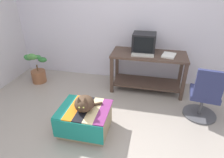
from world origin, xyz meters
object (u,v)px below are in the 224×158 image
at_px(ottoman_with_blanket, 85,119).
at_px(cat, 84,104).
at_px(book, 169,55).
at_px(desk, 148,66).
at_px(keyboard, 142,55).
at_px(office_chair, 204,97).
at_px(tv_monitor, 144,43).
at_px(potted_plant, 38,71).

distance_m(ottoman_with_blanket, cat, 0.31).
distance_m(book, cat, 1.81).
bearing_deg(desk, ottoman_with_blanket, -119.74).
xyz_separation_m(keyboard, office_chair, (1.02, -0.58, -0.38)).
height_order(desk, tv_monitor, tv_monitor).
distance_m(ottoman_with_blanket, office_chair, 1.84).
relative_size(book, cat, 0.72).
bearing_deg(potted_plant, tv_monitor, 7.93).
distance_m(tv_monitor, potted_plant, 2.28).
relative_size(tv_monitor, ottoman_with_blanket, 0.60).
height_order(desk, office_chair, office_chair).
height_order(book, ottoman_with_blanket, book).
height_order(keyboard, office_chair, office_chair).
xyz_separation_m(keyboard, potted_plant, (-2.16, -0.06, -0.51)).
height_order(keyboard, potted_plant, keyboard).
height_order(desk, book, book).
distance_m(desk, tv_monitor, 0.44).
bearing_deg(book, potted_plant, -163.05).
xyz_separation_m(desk, tv_monitor, (-0.11, 0.10, 0.41)).
distance_m(desk, book, 0.44).
bearing_deg(office_chair, desk, -31.54).
xyz_separation_m(ottoman_with_blanket, cat, (0.02, -0.04, 0.30)).
bearing_deg(ottoman_with_blanket, keyboard, 61.49).
relative_size(cat, potted_plant, 0.57).
relative_size(keyboard, book, 1.43).
xyz_separation_m(cat, office_chair, (1.68, 0.72, -0.11)).
xyz_separation_m(keyboard, ottoman_with_blanket, (-0.68, -1.26, -0.57)).
distance_m(cat, office_chair, 1.83).
bearing_deg(desk, cat, -118.46).
bearing_deg(office_chair, tv_monitor, -31.96).
distance_m(ottoman_with_blanket, potted_plant, 1.90).
xyz_separation_m(tv_monitor, office_chair, (1.02, -0.82, -0.54)).
xyz_separation_m(tv_monitor, ottoman_with_blanket, (-0.68, -1.50, -0.73)).
bearing_deg(keyboard, office_chair, -31.78).
bearing_deg(desk, potted_plant, -175.08).
bearing_deg(keyboard, cat, -119.24).
relative_size(tv_monitor, book, 1.52).
distance_m(cat, potted_plant, 1.95).
distance_m(tv_monitor, office_chair, 1.42).
height_order(ottoman_with_blanket, office_chair, office_chair).
xyz_separation_m(desk, book, (0.35, -0.04, 0.26)).
bearing_deg(ottoman_with_blanket, book, 49.69).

